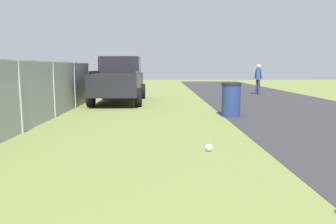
% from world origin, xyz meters
% --- Properties ---
extents(pickup_truck, '(5.05, 2.23, 2.09)m').
position_xyz_m(pickup_truck, '(15.93, 2.84, 1.10)').
color(pickup_truck, black).
rests_on(pickup_truck, ground).
extents(trash_bin, '(0.64, 0.64, 1.11)m').
position_xyz_m(trash_bin, '(11.52, -1.38, 0.56)').
color(trash_bin, navy).
rests_on(trash_bin, ground).
extents(pedestrian, '(0.44, 0.38, 1.76)m').
position_xyz_m(pedestrian, '(19.58, -4.73, 1.03)').
color(pedestrian, '#2D3351').
rests_on(pedestrian, ground).
extents(fence_section, '(14.47, 0.07, 1.79)m').
position_xyz_m(fence_section, '(9.01, 4.34, 0.96)').
color(fence_section, '#9EA3A8').
rests_on(fence_section, ground).
extents(litter_bag_midfield_a, '(0.14, 0.14, 0.14)m').
position_xyz_m(litter_bag_midfield_a, '(7.24, -0.02, 0.07)').
color(litter_bag_midfield_a, silver).
rests_on(litter_bag_midfield_a, ground).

